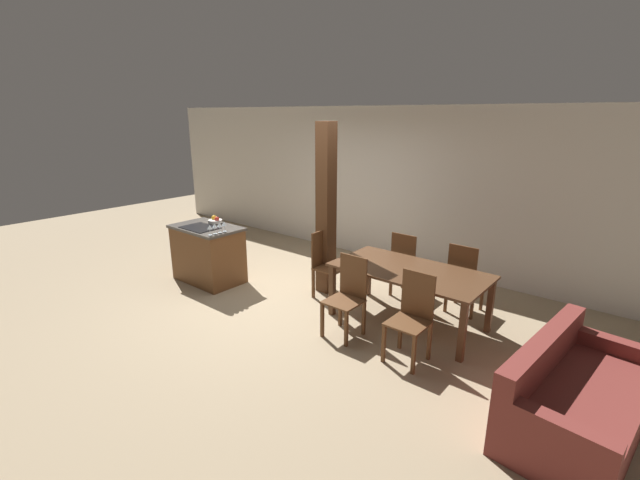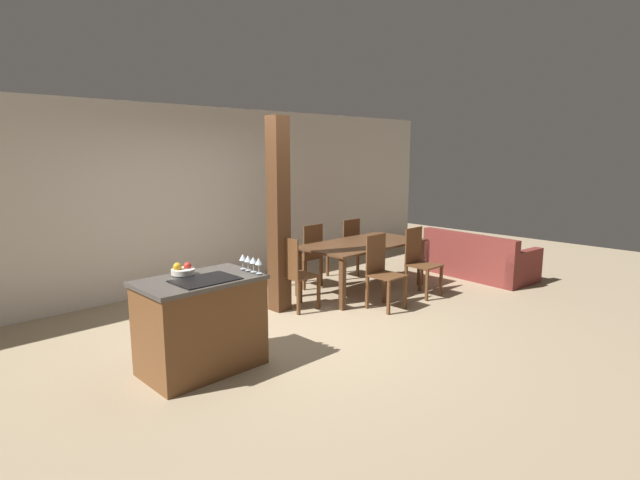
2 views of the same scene
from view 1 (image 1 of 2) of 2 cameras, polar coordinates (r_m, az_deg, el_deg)
The scene contains 16 objects.
ground_plane at distance 6.27m, azimuth -5.44°, elevation -7.74°, with size 16.00×16.00×0.00m, color #9E896B.
wall_back at distance 7.78m, azimuth 7.55°, elevation 7.37°, with size 11.20×0.08×2.70m.
kitchen_island at distance 6.97m, azimuth -14.68°, elevation -1.76°, with size 1.11×0.70×0.90m.
fruit_bowl at distance 6.99m, azimuth -13.79°, elevation 2.55°, with size 0.22×0.22×0.11m.
wine_glass_near at distance 6.28m, azimuth -14.49°, elevation 1.64°, with size 0.07×0.07×0.15m.
wine_glass_middle at distance 6.33m, azimuth -13.87°, elevation 1.80°, with size 0.07×0.07×0.15m.
wine_glass_far at distance 6.38m, azimuth -13.26°, elevation 1.95°, with size 0.07×0.07×0.15m.
wine_glass_end at distance 6.43m, azimuth -12.66°, elevation 2.11°, with size 0.07×0.07×0.15m.
dining_table at distance 5.43m, azimuth 11.81°, elevation -4.71°, with size 1.89×0.98×0.72m.
dining_chair_near_left at distance 5.12m, azimuth 3.68°, elevation -7.34°, with size 0.40×0.40×0.97m.
dining_chair_near_right at distance 4.73m, azimuth 12.14°, elevation -9.86°, with size 0.40×0.40×0.97m.
dining_chair_far_left at distance 6.25m, azimuth 11.42°, elevation -3.14°, with size 0.40×0.40×0.97m.
dining_chair_far_right at distance 5.93m, azimuth 18.64°, elevation -4.81°, with size 0.40×0.40×0.97m.
dining_chair_head_end at distance 6.16m, azimuth 0.85°, elevation -3.12°, with size 0.40×0.40×0.97m.
couch at distance 4.40m, azimuth 30.94°, elevation -17.80°, with size 1.00×1.78×0.74m.
timber_post at distance 6.14m, azimuth 0.81°, elevation 3.99°, with size 0.22×0.22×2.47m.
Camera 1 is at (4.09, -4.00, 2.57)m, focal length 24.00 mm.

